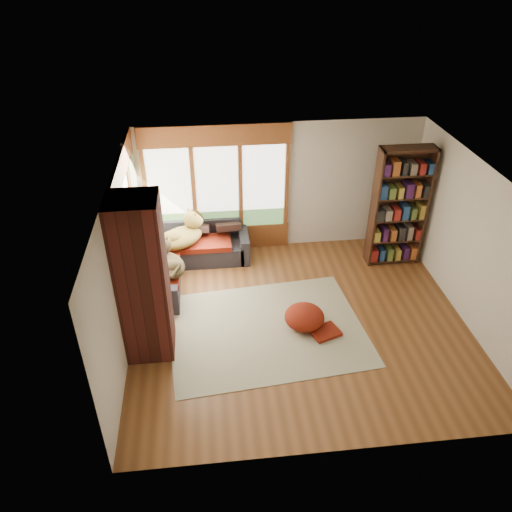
{
  "coord_description": "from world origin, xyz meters",
  "views": [
    {
      "loc": [
        -1.43,
        -6.28,
        5.47
      ],
      "look_at": [
        -0.66,
        0.64,
        0.95
      ],
      "focal_mm": 35.0,
      "sensor_mm": 36.0,
      "label": 1
    }
  ],
  "objects_px": {
    "dog_brindle": "(167,256)",
    "dog_tan": "(183,228)",
    "brick_chimney": "(143,280)",
    "pouf": "(304,316)",
    "bookshelf": "(399,208)",
    "sectional_sofa": "(182,258)",
    "area_rug": "(266,329)"
  },
  "relations": [
    {
      "from": "brick_chimney",
      "to": "area_rug",
      "type": "xyz_separation_m",
      "value": [
        1.83,
        0.21,
        -1.29
      ]
    },
    {
      "from": "brick_chimney",
      "to": "bookshelf",
      "type": "relative_size",
      "value": 1.11
    },
    {
      "from": "brick_chimney",
      "to": "pouf",
      "type": "xyz_separation_m",
      "value": [
        2.46,
        0.25,
        -1.11
      ]
    },
    {
      "from": "sectional_sofa",
      "to": "dog_brindle",
      "type": "xyz_separation_m",
      "value": [
        -0.21,
        -0.6,
        0.46
      ]
    },
    {
      "from": "area_rug",
      "to": "dog_tan",
      "type": "xyz_separation_m",
      "value": [
        -1.31,
        2.1,
        0.8
      ]
    },
    {
      "from": "area_rug",
      "to": "pouf",
      "type": "bearing_deg",
      "value": 3.63
    },
    {
      "from": "brick_chimney",
      "to": "dog_tan",
      "type": "height_order",
      "value": "brick_chimney"
    },
    {
      "from": "pouf",
      "to": "bookshelf",
      "type": "bearing_deg",
      "value": 39.93
    },
    {
      "from": "sectional_sofa",
      "to": "pouf",
      "type": "height_order",
      "value": "sectional_sofa"
    },
    {
      "from": "brick_chimney",
      "to": "dog_brindle",
      "type": "xyz_separation_m",
      "value": [
        0.23,
        1.45,
        -0.53
      ]
    },
    {
      "from": "pouf",
      "to": "dog_brindle",
      "type": "bearing_deg",
      "value": 151.76
    },
    {
      "from": "sectional_sofa",
      "to": "area_rug",
      "type": "bearing_deg",
      "value": -57.78
    },
    {
      "from": "brick_chimney",
      "to": "pouf",
      "type": "distance_m",
      "value": 2.71
    },
    {
      "from": "sectional_sofa",
      "to": "dog_tan",
      "type": "height_order",
      "value": "dog_tan"
    },
    {
      "from": "dog_tan",
      "to": "brick_chimney",
      "type": "bearing_deg",
      "value": -142.75
    },
    {
      "from": "area_rug",
      "to": "dog_tan",
      "type": "distance_m",
      "value": 2.6
    },
    {
      "from": "brick_chimney",
      "to": "bookshelf",
      "type": "xyz_separation_m",
      "value": [
        4.54,
        1.99,
        -0.13
      ]
    },
    {
      "from": "area_rug",
      "to": "dog_brindle",
      "type": "distance_m",
      "value": 2.16
    },
    {
      "from": "bookshelf",
      "to": "pouf",
      "type": "height_order",
      "value": "bookshelf"
    },
    {
      "from": "brick_chimney",
      "to": "sectional_sofa",
      "type": "bearing_deg",
      "value": 77.71
    },
    {
      "from": "dog_tan",
      "to": "dog_brindle",
      "type": "height_order",
      "value": "dog_tan"
    },
    {
      "from": "dog_brindle",
      "to": "dog_tan",
      "type": "bearing_deg",
      "value": -39.71
    },
    {
      "from": "area_rug",
      "to": "sectional_sofa",
      "type": "bearing_deg",
      "value": 127.04
    },
    {
      "from": "bookshelf",
      "to": "dog_tan",
      "type": "height_order",
      "value": "bookshelf"
    },
    {
      "from": "area_rug",
      "to": "bookshelf",
      "type": "relative_size",
      "value": 1.34
    },
    {
      "from": "area_rug",
      "to": "pouf",
      "type": "height_order",
      "value": "pouf"
    },
    {
      "from": "bookshelf",
      "to": "dog_tan",
      "type": "relative_size",
      "value": 2.16
    },
    {
      "from": "sectional_sofa",
      "to": "dog_brindle",
      "type": "height_order",
      "value": "dog_brindle"
    },
    {
      "from": "brick_chimney",
      "to": "dog_brindle",
      "type": "height_order",
      "value": "brick_chimney"
    },
    {
      "from": "sectional_sofa",
      "to": "bookshelf",
      "type": "relative_size",
      "value": 0.94
    },
    {
      "from": "sectional_sofa",
      "to": "dog_tan",
      "type": "xyz_separation_m",
      "value": [
        0.07,
        0.27,
        0.5
      ]
    },
    {
      "from": "pouf",
      "to": "dog_brindle",
      "type": "xyz_separation_m",
      "value": [
        -2.23,
        1.2,
        0.58
      ]
    }
  ]
}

